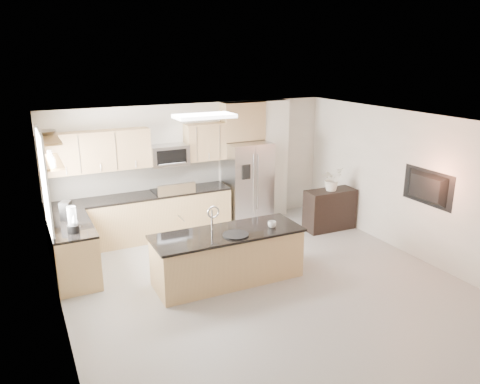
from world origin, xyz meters
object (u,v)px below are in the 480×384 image
cup (272,224)px  blender (73,221)px  television (424,188)px  coffee_maker (66,211)px  credenza (330,210)px  microwave (169,155)px  flower_vase (332,173)px  refrigerator (247,183)px  bowl (46,132)px  range (173,212)px  island (228,256)px  platter (236,235)px  kettle (74,220)px

cup → blender: size_ratio=0.33×
cup → television: size_ratio=0.13×
cup → coffee_maker: coffee_maker is taller
credenza → coffee_maker: (-5.13, 0.35, 0.64)m
microwave → flower_vase: 3.33m
refrigerator → bowl: (-3.91, -0.71, 1.49)m
range → flower_vase: bearing=-21.0°
island → television: size_ratio=2.26×
island → television: television is taller
platter → television: bearing=-10.3°
island → coffee_maker: island is taller
credenza → television: 2.22m
coffee_maker → bowl: bowl is taller
microwave → island: size_ratio=0.31×
flower_vase → cup: bearing=-148.8°
microwave → bowl: (-2.25, -0.88, 0.75)m
microwave → island: bearing=-86.6°
range → bowl: bowl is taller
cup → platter: size_ratio=0.33×
range → island: (0.15, -2.34, -0.05)m
refrigerator → coffee_maker: size_ratio=5.88×
refrigerator → platter: bearing=-120.5°
flower_vase → island: bearing=-158.0°
credenza → bowl: size_ratio=2.78×
blender → cup: bearing=-18.4°
refrigerator → flower_vase: 1.81m
credenza → cup: (-2.15, -1.31, 0.47)m
island → range: bearing=94.0°
television → credenza: bearing=13.6°
coffee_maker → range: bearing=21.0°
refrigerator → island: refrigerator is taller
flower_vase → television: size_ratio=0.68×
island → credenza: (2.89, 1.18, 0.00)m
coffee_maker → flower_vase: (5.13, -0.36, 0.15)m
credenza → cup: bearing=-147.4°
microwave → island: (0.15, -2.46, -1.21)m
blender → coffee_maker: blender is taller
microwave → coffee_maker: 2.36m
microwave → refrigerator: bearing=-5.9°
coffee_maker → platter: bearing=-36.8°
platter → blender: (-2.28, 1.03, 0.25)m
microwave → island: microwave is taller
range → kettle: kettle is taller
island → flower_vase: 3.22m
television → coffee_maker: bearing=67.6°
credenza → flower_vase: bearing=-70.1°
refrigerator → cup: refrigerator is taller
blender → flower_vase: (5.11, 0.32, 0.11)m
island → bowl: bearing=146.9°
kettle → flower_vase: (5.06, 0.06, 0.19)m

